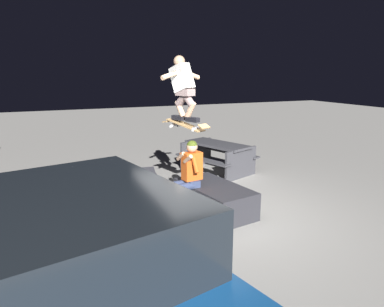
# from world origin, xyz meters

# --- Properties ---
(ground_plane) EXTENTS (40.00, 40.00, 0.00)m
(ground_plane) POSITION_xyz_m (0.00, 0.00, 0.00)
(ground_plane) COLOR gray
(ledge_box_main) EXTENTS (1.70, 1.05, 0.49)m
(ledge_box_main) POSITION_xyz_m (0.22, -0.06, 0.25)
(ledge_box_main) COLOR #28282D
(ledge_box_main) RESTS_ON ground
(person_sitting_on_ledge) EXTENTS (0.60, 0.78, 1.33)m
(person_sitting_on_ledge) POSITION_xyz_m (0.34, 0.43, 0.74)
(person_sitting_on_ledge) COLOR #2D3856
(person_sitting_on_ledge) RESTS_ON ground
(skateboard) EXTENTS (1.02, 0.57, 0.16)m
(skateboard) POSITION_xyz_m (0.49, 0.40, 1.59)
(skateboard) COLOR #AD8451
(skater_airborne) EXTENTS (0.63, 0.85, 1.12)m
(skater_airborne) POSITION_xyz_m (0.55, 0.42, 2.28)
(skater_airborne) COLOR black
(kicker_ramp) EXTENTS (1.01, 1.11, 0.37)m
(kicker_ramp) POSITION_xyz_m (2.29, 0.88, 0.06)
(kicker_ramp) COLOR #28282D
(kicker_ramp) RESTS_ON ground
(picnic_table_back) EXTENTS (2.06, 1.84, 0.75)m
(picnic_table_back) POSITION_xyz_m (2.53, -1.31, 0.50)
(picnic_table_back) COLOR #38383D
(picnic_table_back) RESTS_ON ground
(parked_car) EXTENTS (4.47, 2.60, 1.56)m
(parked_car) POSITION_xyz_m (-2.24, 2.55, 0.79)
(parked_car) COLOR navy
(parked_car) RESTS_ON ground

